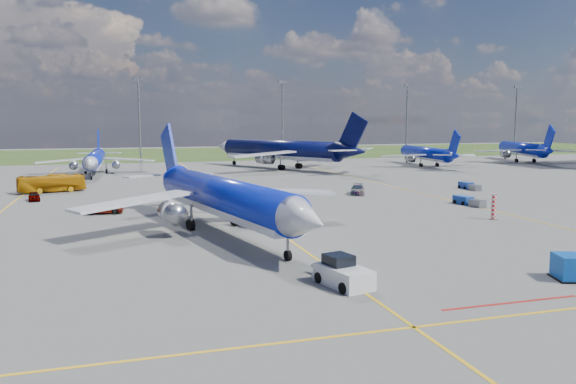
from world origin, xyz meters
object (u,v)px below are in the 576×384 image
object	(u,v)px
warning_post	(494,207)
main_airliner	(223,232)
bg_jet_ene	(522,162)
service_car_b	(104,209)
bg_jet_n	(280,169)
apron_bus	(51,183)
service_car_c	(358,189)
baggage_tug_w	(468,201)
baggage_tug_e	(469,186)
bg_jet_nnw	(96,174)
bg_jet_ne	(425,166)
pushback_tug	(343,273)
uld_container	(569,267)
service_car_a	(34,196)
baggage_tug_c	(215,194)

from	to	relation	value
warning_post	main_airliner	size ratio (longest dim) A/B	0.07
bg_jet_ene	service_car_b	distance (m)	124.40
bg_jet_n	apron_bus	xyz separation A→B (m)	(-47.35, -32.40, 1.42)
service_car_c	baggage_tug_w	size ratio (longest dim) A/B	0.98
bg_jet_ene	service_car_b	bearing A→B (deg)	46.35
baggage_tug_w	baggage_tug_e	distance (m)	18.46
bg_jet_ene	baggage_tug_w	size ratio (longest dim) A/B	7.44
bg_jet_nnw	bg_jet_ne	world-z (taller)	bg_jet_nnw
warning_post	baggage_tug_w	xyz separation A→B (m)	(3.82, 10.52, -0.97)
service_car_c	baggage_tug_w	distance (m)	17.74
warning_post	apron_bus	size ratio (longest dim) A/B	0.29
bg_jet_ene	main_airliner	bearing A→B (deg)	55.47
bg_jet_n	pushback_tug	xyz separation A→B (m)	(-22.08, -93.36, 0.84)
baggage_tug_w	bg_jet_ne	bearing A→B (deg)	56.03
main_airliner	baggage_tug_w	distance (m)	36.33
uld_container	bg_jet_nnw	bearing A→B (deg)	128.76
bg_jet_ene	baggage_tug_w	distance (m)	90.57
warning_post	bg_jet_n	size ratio (longest dim) A/B	0.06
service_car_b	baggage_tug_w	bearing A→B (deg)	-95.78
uld_container	apron_bus	distance (m)	76.55
service_car_a	baggage_tug_c	bearing A→B (deg)	-18.31
service_car_a	bg_jet_ene	bearing A→B (deg)	11.82
bg_jet_nnw	bg_jet_n	bearing A→B (deg)	4.89
bg_jet_nnw	bg_jet_ne	size ratio (longest dim) A/B	1.00
pushback_tug	apron_bus	size ratio (longest dim) A/B	0.62
apron_bus	baggage_tug_c	bearing A→B (deg)	-135.67
service_car_c	baggage_tug_w	world-z (taller)	service_car_c
uld_container	service_car_c	distance (m)	48.21
bg_jet_nnw	baggage_tug_c	world-z (taller)	bg_jet_nnw
pushback_tug	service_car_c	size ratio (longest dim) A/B	1.23
main_airliner	baggage_tug_c	world-z (taller)	main_airliner
main_airliner	uld_container	xyz separation A→B (m)	(20.92, -24.38, 0.90)
pushback_tug	uld_container	world-z (taller)	pushback_tug
uld_container	baggage_tug_e	distance (m)	54.39
main_airliner	uld_container	distance (m)	32.14
pushback_tug	uld_container	bearing A→B (deg)	-25.47
apron_bus	uld_container	bearing A→B (deg)	-162.74
pushback_tug	bg_jet_n	bearing A→B (deg)	62.81
bg_jet_nnw	bg_jet_ne	bearing A→B (deg)	1.03
pushback_tug	baggage_tug_w	world-z (taller)	pushback_tug
service_car_c	baggage_tug_c	size ratio (longest dim) A/B	0.91
bg_jet_n	apron_bus	size ratio (longest dim) A/B	4.80
bg_jet_ene	bg_jet_ne	bearing A→B (deg)	27.21
main_airliner	service_car_a	xyz separation A→B (m)	(-21.95, 30.36, 0.65)
bg_jet_nnw	apron_bus	world-z (taller)	bg_jet_nnw
uld_container	service_car_a	distance (m)	69.53
warning_post	main_airliner	distance (m)	31.50
bg_jet_n	main_airliner	size ratio (longest dim) A/B	1.19
warning_post	bg_jet_n	bearing A→B (deg)	93.63
bg_jet_ne	baggage_tug_w	distance (m)	66.85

